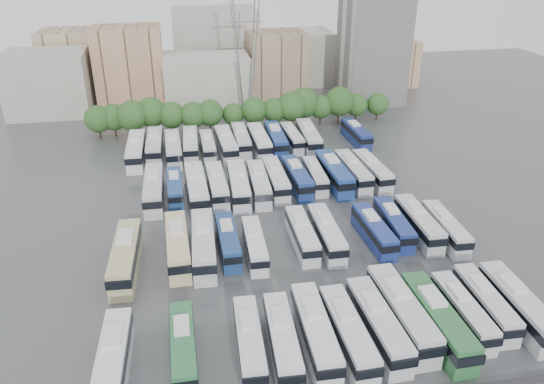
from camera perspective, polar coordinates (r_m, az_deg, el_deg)
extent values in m
plane|color=#424447|center=(76.74, 1.06, -3.77)|extent=(220.00, 220.00, 0.00)
cylinder|color=black|center=(114.43, -18.01, 6.02)|extent=(0.36, 0.36, 2.28)
sphere|color=#234C1E|center=(113.46, -18.23, 7.48)|extent=(5.48, 5.48, 5.48)
cylinder|color=black|center=(114.74, -16.46, 6.28)|extent=(0.36, 0.36, 2.26)
sphere|color=#234C1E|center=(113.78, -16.66, 7.72)|extent=(5.41, 5.41, 5.41)
cylinder|color=black|center=(112.92, -14.66, 6.27)|extent=(0.36, 0.36, 2.57)
sphere|color=#234C1E|center=(111.82, -14.86, 7.94)|extent=(6.16, 6.16, 6.16)
cylinder|color=black|center=(114.16, -12.68, 6.71)|extent=(0.36, 0.36, 2.57)
sphere|color=#234C1E|center=(113.07, -12.85, 8.37)|extent=(6.17, 6.17, 6.17)
cylinder|color=black|center=(113.14, -10.62, 6.65)|extent=(0.36, 0.36, 2.28)
sphere|color=#234C1E|center=(112.15, -10.76, 8.14)|extent=(5.48, 5.48, 5.48)
cylinder|color=black|center=(112.71, -8.39, 6.73)|extent=(0.36, 0.36, 2.24)
sphere|color=#234C1E|center=(111.74, -8.49, 8.20)|extent=(5.38, 5.38, 5.38)
cylinder|color=black|center=(113.11, -6.61, 6.93)|extent=(0.36, 0.36, 2.31)
sphere|color=#234C1E|center=(112.11, -6.70, 8.44)|extent=(5.55, 5.55, 5.55)
cylinder|color=black|center=(114.13, -4.16, 7.11)|extent=(0.36, 0.36, 1.91)
sphere|color=#234C1E|center=(113.30, -4.21, 8.35)|extent=(4.59, 4.59, 4.59)
cylinder|color=black|center=(114.33, -1.92, 7.31)|extent=(0.36, 0.36, 2.29)
sphere|color=#234C1E|center=(113.35, -1.94, 8.79)|extent=(5.49, 5.49, 5.49)
cylinder|color=black|center=(114.89, 0.28, 7.39)|extent=(0.36, 0.36, 2.19)
sphere|color=#234C1E|center=(113.96, 0.29, 8.80)|extent=(5.25, 5.25, 5.25)
cylinder|color=black|center=(114.98, 2.09, 7.50)|extent=(0.36, 0.36, 2.60)
sphere|color=#234C1E|center=(113.88, 2.11, 9.17)|extent=(6.24, 6.24, 6.24)
cylinder|color=black|center=(117.17, 3.40, 7.86)|extent=(0.36, 0.36, 2.70)
sphere|color=#234C1E|center=(116.05, 3.45, 9.57)|extent=(6.48, 6.48, 6.48)
cylinder|color=black|center=(117.88, 5.19, 7.76)|extent=(0.36, 0.36, 2.12)
sphere|color=#234C1E|center=(117.00, 5.24, 9.10)|extent=(5.08, 5.08, 5.08)
cylinder|color=black|center=(119.02, 7.13, 7.99)|extent=(0.36, 0.36, 2.65)
sphere|color=#234C1E|center=(117.94, 7.23, 9.64)|extent=(6.36, 6.36, 6.36)
cylinder|color=black|center=(120.60, 8.98, 7.97)|extent=(0.36, 0.36, 2.08)
sphere|color=#234C1E|center=(119.75, 9.08, 9.25)|extent=(4.99, 4.99, 4.99)
cylinder|color=black|center=(122.20, 11.18, 8.03)|extent=(0.36, 0.36, 2.03)
sphere|color=#234C1E|center=(121.38, 11.30, 9.26)|extent=(4.88, 4.88, 4.88)
cube|color=#9E998E|center=(133.87, -22.91, 10.75)|extent=(18.00, 14.00, 14.00)
cube|color=tan|center=(136.59, -15.07, 13.05)|extent=(16.00, 12.00, 18.00)
cube|color=#ADA89E|center=(129.33, -7.00, 11.65)|extent=(20.00, 14.00, 12.00)
cube|color=gray|center=(136.85, 0.50, 13.52)|extent=(14.00, 12.00, 16.00)
cube|color=gray|center=(148.17, -6.09, 15.18)|extent=(22.00, 16.00, 20.00)
cube|color=tan|center=(148.21, -20.33, 12.94)|extent=(16.00, 14.00, 16.00)
cube|color=#A39E93|center=(150.16, 2.69, 14.27)|extent=(18.00, 14.00, 14.00)
cube|color=tan|center=(152.05, 12.31, 13.48)|extent=(14.00, 12.00, 12.00)
cube|color=gray|center=(142.93, -10.68, 12.41)|extent=(12.00, 10.00, 10.00)
cube|color=silver|center=(134.25, 10.78, 15.01)|extent=(14.00, 14.00, 26.00)
cylinder|color=slate|center=(115.76, -3.78, 15.64)|extent=(2.90, 2.91, 33.83)
cylinder|color=slate|center=(119.67, -4.03, 15.98)|extent=(2.90, 2.91, 33.83)
cylinder|color=slate|center=(116.30, -1.75, 15.73)|extent=(2.90, 2.91, 33.83)
cylinder|color=slate|center=(120.19, -2.06, 16.07)|extent=(2.90, 2.91, 33.83)
cube|color=slate|center=(117.28, -2.95, 17.82)|extent=(7.00, 0.30, 0.30)
cube|color=silver|center=(54.94, -16.68, -17.17)|extent=(3.07, 12.09, 3.40)
cube|color=black|center=(54.40, -16.79, -16.78)|extent=(3.20, 12.28, 1.00)
cube|color=silver|center=(54.78, -16.75, -14.63)|extent=(1.84, 3.27, 0.44)
cube|color=#2E6D42|center=(55.19, -9.52, -16.22)|extent=(2.34, 10.86, 3.07)
cube|color=black|center=(54.69, -9.56, -15.86)|extent=(2.45, 11.02, 0.90)
cube|color=silver|center=(55.07, -9.71, -13.94)|extent=(1.55, 2.90, 0.40)
cube|color=silver|center=(55.02, -2.45, -15.90)|extent=(2.86, 11.21, 3.15)
cube|color=black|center=(54.51, -2.44, -15.53)|extent=(2.98, 11.38, 0.93)
cube|color=silver|center=(54.89, -2.63, -13.56)|extent=(1.71, 3.03, 0.41)
cube|color=silver|center=(55.12, 1.11, -15.70)|extent=(3.05, 11.63, 3.26)
cube|color=black|center=(54.60, 1.14, -15.31)|extent=(3.17, 11.81, 0.96)
cube|color=silver|center=(54.99, 0.90, -13.28)|extent=(1.79, 3.15, 0.42)
cube|color=silver|center=(55.94, 4.66, -14.88)|extent=(2.93, 12.46, 3.51)
cube|color=black|center=(55.38, 4.72, -14.46)|extent=(3.06, 12.65, 1.03)
cube|color=silver|center=(55.81, 4.36, -12.31)|extent=(1.84, 3.35, 0.45)
cube|color=silver|center=(56.25, 8.14, -14.88)|extent=(2.78, 12.15, 3.43)
cube|color=black|center=(55.72, 8.23, -14.47)|extent=(2.91, 12.33, 1.01)
cube|color=silver|center=(56.09, 7.75, -12.40)|extent=(1.77, 3.26, 0.44)
cube|color=silver|center=(57.71, 11.30, -13.87)|extent=(3.00, 12.44, 3.50)
cube|color=black|center=(57.18, 11.42, -13.46)|extent=(3.13, 12.63, 1.03)
cube|color=silver|center=(57.57, 10.88, -11.42)|extent=(1.85, 3.35, 0.45)
cube|color=silver|center=(59.51, 13.75, -12.58)|extent=(3.13, 13.34, 3.76)
cube|color=black|center=(58.95, 13.90, -12.13)|extent=(3.27, 13.54, 1.11)
cube|color=silver|center=(59.40, 13.31, -10.02)|extent=(1.96, 3.58, 0.49)
cube|color=#2C6839|center=(59.53, 17.31, -13.17)|extent=(2.89, 12.91, 3.65)
cube|color=black|center=(58.99, 17.48, -12.74)|extent=(3.02, 13.10, 1.07)
cube|color=silver|center=(59.38, 16.87, -10.69)|extent=(1.86, 3.45, 0.47)
cube|color=silver|center=(62.09, 19.78, -12.06)|extent=(2.35, 10.96, 3.10)
cube|color=black|center=(61.65, 19.92, -11.70)|extent=(2.46, 11.12, 0.91)
cube|color=silver|center=(61.99, 19.43, -10.04)|extent=(1.56, 2.92, 0.40)
cube|color=silver|center=(64.11, 21.92, -11.09)|extent=(2.74, 11.18, 3.15)
cube|color=black|center=(63.68, 22.07, -10.73)|extent=(2.86, 11.35, 0.93)
cube|color=silver|center=(64.05, 21.59, -9.10)|extent=(1.67, 3.01, 0.41)
cube|color=silver|center=(64.77, 24.90, -11.11)|extent=(2.92, 12.50, 3.53)
cube|color=black|center=(64.29, 25.08, -10.71)|extent=(3.05, 12.69, 1.04)
cube|color=silver|center=(64.67, 24.51, -8.91)|extent=(1.84, 3.36, 0.46)
cube|color=tan|center=(68.99, -15.45, -6.82)|extent=(3.45, 13.36, 3.75)
cube|color=black|center=(68.47, -15.54, -6.39)|extent=(3.59, 13.56, 1.10)
cube|color=silver|center=(69.29, -15.51, -4.60)|extent=(2.04, 3.62, 0.49)
cube|color=beige|center=(69.94, -10.11, -5.77)|extent=(3.00, 12.81, 3.61)
cube|color=black|center=(69.44, -10.15, -5.36)|extent=(3.14, 13.01, 1.06)
cube|color=silver|center=(70.27, -10.30, -3.68)|extent=(1.88, 3.44, 0.47)
cube|color=silver|center=(69.51, -7.36, -5.70)|extent=(3.38, 13.36, 3.75)
cube|color=black|center=(69.00, -7.40, -5.27)|extent=(3.52, 13.56, 1.10)
cube|color=silver|center=(69.85, -7.50, -3.51)|extent=(2.03, 3.61, 0.49)
cube|color=navy|center=(70.57, -4.76, -5.33)|extent=(2.42, 11.02, 3.12)
cube|color=black|center=(70.15, -4.77, -4.97)|extent=(2.53, 11.18, 0.92)
cube|color=silver|center=(70.85, -4.95, -3.54)|extent=(1.58, 2.95, 0.40)
cube|color=silver|center=(69.60, -1.87, -5.78)|extent=(2.60, 10.75, 3.03)
cube|color=black|center=(69.18, -1.86, -5.43)|extent=(2.71, 10.91, 0.89)
cube|color=silver|center=(69.84, -2.02, -4.01)|extent=(1.60, 2.89, 0.39)
cube|color=silver|center=(71.69, 3.25, -4.68)|extent=(2.52, 11.33, 3.20)
cube|color=black|center=(71.26, 3.29, -4.32)|extent=(2.63, 11.50, 0.94)
cube|color=silver|center=(71.97, 3.04, -2.88)|extent=(1.63, 3.03, 0.41)
cube|color=silver|center=(72.04, 5.88, -4.55)|extent=(2.69, 11.87, 3.35)
cube|color=black|center=(71.59, 5.93, -4.17)|extent=(2.82, 12.05, 0.99)
cube|color=silver|center=(72.33, 5.64, -2.67)|extent=(1.72, 3.18, 0.43)
cube|color=navy|center=(73.84, 10.87, -4.18)|extent=(2.75, 11.25, 3.17)
cube|color=black|center=(73.43, 10.95, -3.83)|extent=(2.87, 11.42, 0.93)
cube|color=silver|center=(74.08, 10.58, -2.46)|extent=(1.68, 3.03, 0.41)
cube|color=navy|center=(76.02, 12.93, -3.45)|extent=(2.89, 11.27, 3.16)
cube|color=black|center=(75.61, 13.01, -3.10)|extent=(3.01, 11.44, 0.93)
cube|color=silver|center=(76.30, 12.71, -1.77)|extent=(1.72, 3.05, 0.41)
cube|color=silver|center=(76.79, 15.46, -3.33)|extent=(2.76, 12.09, 3.41)
cube|color=black|center=(76.36, 15.57, -2.96)|extent=(2.88, 12.27, 1.00)
cube|color=silver|center=(77.07, 15.19, -1.55)|extent=(1.76, 3.24, 0.44)
cube|color=silver|center=(76.94, 18.11, -3.76)|extent=(2.80, 11.32, 3.18)
cube|color=black|center=(76.54, 18.21, -3.42)|extent=(2.92, 11.49, 0.94)
cube|color=silver|center=(77.19, 17.86, -2.09)|extent=(1.70, 3.05, 0.41)
cube|color=silver|center=(85.20, -12.59, 0.21)|extent=(2.94, 13.10, 3.70)
cube|color=black|center=(84.75, -12.64, 0.59)|extent=(3.08, 13.29, 1.09)
cube|color=silver|center=(85.81, -12.69, 1.93)|extent=(1.90, 3.51, 0.48)
cube|color=navy|center=(85.97, -10.41, 0.41)|extent=(2.44, 10.70, 3.02)
cube|color=black|center=(85.60, -10.43, 0.72)|extent=(2.54, 10.86, 0.89)
cube|color=silver|center=(86.46, -10.53, 1.81)|extent=(1.56, 2.87, 0.39)
cube|color=silver|center=(84.20, -8.11, 0.32)|extent=(3.18, 13.49, 3.80)
cube|color=black|center=(83.74, -8.13, 0.71)|extent=(3.32, 13.69, 1.12)
cube|color=silver|center=(84.82, -8.29, 2.11)|extent=(1.99, 3.63, 0.49)
cube|color=silver|center=(85.14, -5.93, 0.63)|extent=(2.82, 12.30, 3.47)
cube|color=black|center=(84.72, -5.94, 0.99)|extent=(2.95, 12.49, 1.02)
cube|color=silver|center=(85.70, -6.10, 2.25)|extent=(1.79, 3.30, 0.45)
cube|color=silver|center=(84.72, -3.60, 0.66)|extent=(3.26, 13.03, 3.66)
cube|color=black|center=(84.27, -3.61, 1.04)|extent=(3.40, 13.23, 1.08)
cube|color=silver|center=(85.31, -3.74, 2.38)|extent=(1.97, 3.52, 0.47)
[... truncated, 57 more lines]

